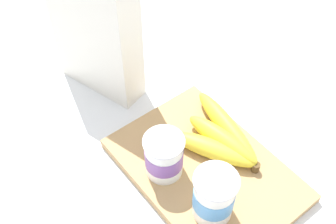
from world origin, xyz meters
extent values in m
plane|color=white|center=(0.00, 0.00, 0.00)|extent=(2.40, 2.40, 0.00)
cube|color=tan|center=(0.00, 0.00, 0.01)|extent=(0.32, 0.23, 0.02)
cube|color=white|center=(0.30, 0.02, 0.14)|extent=(0.19, 0.11, 0.28)
cylinder|color=white|center=(-0.07, 0.05, 0.06)|extent=(0.06, 0.06, 0.09)
cylinder|color=#5193D1|center=(-0.07, 0.05, 0.06)|extent=(0.06, 0.06, 0.04)
cylinder|color=silver|center=(-0.07, 0.05, 0.11)|extent=(0.07, 0.07, 0.00)
cylinder|color=white|center=(0.04, 0.06, 0.06)|extent=(0.06, 0.06, 0.08)
cylinder|color=#7A4C99|center=(0.04, 0.06, 0.06)|extent=(0.06, 0.06, 0.03)
cylinder|color=silver|center=(0.04, 0.06, 0.10)|extent=(0.07, 0.07, 0.00)
ellipsoid|color=yellow|center=(0.03, -0.08, 0.04)|extent=(0.19, 0.07, 0.04)
ellipsoid|color=yellow|center=(0.02, -0.05, 0.04)|extent=(0.15, 0.06, 0.04)
ellipsoid|color=yellow|center=(0.01, -0.03, 0.03)|extent=(0.16, 0.10, 0.03)
cylinder|color=brown|center=(-0.06, -0.06, 0.03)|extent=(0.01, 0.01, 0.02)
camera|label=1|loc=(-0.28, 0.30, 0.64)|focal=45.33mm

